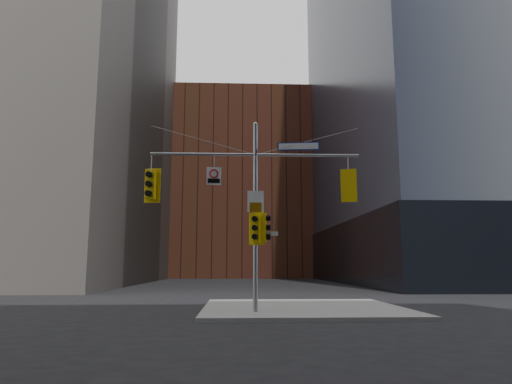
{
  "coord_description": "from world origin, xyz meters",
  "views": [
    {
      "loc": [
        -0.68,
        -15.01,
        1.81
      ],
      "look_at": [
        0.02,
        2.0,
        4.55
      ],
      "focal_mm": 32.0,
      "sensor_mm": 36.0,
      "label": 1
    }
  ],
  "objects": [
    {
      "name": "signal_assembly",
      "position": [
        0.0,
        1.99,
        4.42
      ],
      "size": [
        8.0,
        0.8,
        7.3
      ],
      "color": "gray",
      "rests_on": "ground"
    },
    {
      "name": "podium_ne",
      "position": [
        28.0,
        32.0,
        3.0
      ],
      "size": [
        36.4,
        36.4,
        6.0
      ],
      "primitive_type": "cube",
      "color": "black",
      "rests_on": "ground"
    },
    {
      "name": "sidewalk_corner",
      "position": [
        2.0,
        4.0,
        0.07
      ],
      "size": [
        8.0,
        8.0,
        0.15
      ],
      "primitive_type": "cube",
      "color": "gray",
      "rests_on": "ground"
    },
    {
      "name": "street_sign_blade",
      "position": [
        1.66,
        2.0,
        6.35
      ],
      "size": [
        1.61,
        0.23,
        0.31
      ],
      "rotation": [
        0.0,
        0.0,
        -0.11
      ],
      "color": "navy",
      "rests_on": "ground"
    },
    {
      "name": "brick_midrise",
      "position": [
        0.0,
        58.0,
        14.0
      ],
      "size": [
        26.0,
        20.0,
        28.0
      ],
      "primitive_type": "cube",
      "color": "brown",
      "rests_on": "ground"
    },
    {
      "name": "traffic_light_pole_side",
      "position": [
        0.32,
        1.99,
        3.21
      ],
      "size": [
        0.45,
        0.38,
        1.07
      ],
      "rotation": [
        0.0,
        0.0,
        1.42
      ],
      "color": "yellow",
      "rests_on": "ground"
    },
    {
      "name": "street_blade_ns",
      "position": [
        0.0,
        2.45,
        2.93
      ],
      "size": [
        0.05,
        0.7,
        0.14
      ],
      "rotation": [
        0.0,
        0.0,
        -0.03
      ],
      "color": "#145926",
      "rests_on": "ground"
    },
    {
      "name": "regulatory_sign_arm",
      "position": [
        -1.58,
        1.97,
        5.17
      ],
      "size": [
        0.55,
        0.1,
        0.69
      ],
      "rotation": [
        0.0,
        0.0,
        0.1
      ],
      "color": "silver",
      "rests_on": "ground"
    },
    {
      "name": "ground",
      "position": [
        0.0,
        0.0,
        0.0
      ],
      "size": [
        160.0,
        160.0,
        0.0
      ],
      "primitive_type": "plane",
      "color": "black",
      "rests_on": "ground"
    },
    {
      "name": "traffic_light_west_arm",
      "position": [
        -3.94,
        2.01,
        4.8
      ],
      "size": [
        0.63,
        0.56,
        1.32
      ],
      "rotation": [
        0.0,
        0.0,
        -0.2
      ],
      "color": "yellow",
      "rests_on": "ground"
    },
    {
      "name": "regulatory_sign_pole",
      "position": [
        0.0,
        1.88,
        4.15
      ],
      "size": [
        0.61,
        0.04,
        0.8
      ],
      "rotation": [
        0.0,
        0.0,
        -0.0
      ],
      "color": "silver",
      "rests_on": "ground"
    },
    {
      "name": "traffic_light_east_arm",
      "position": [
        3.57,
        1.99,
        4.8
      ],
      "size": [
        0.59,
        0.55,
        1.26
      ],
      "rotation": [
        0.0,
        0.0,
        2.9
      ],
      "color": "yellow",
      "rests_on": "ground"
    },
    {
      "name": "street_blade_ew",
      "position": [
        0.45,
        2.0,
        2.98
      ],
      "size": [
        0.79,
        0.11,
        0.16
      ],
      "rotation": [
        0.0,
        0.0,
        -0.1
      ],
      "color": "silver",
      "rests_on": "ground"
    },
    {
      "name": "traffic_light_pole_front",
      "position": [
        0.0,
        1.73,
        3.16
      ],
      "size": [
        0.57,
        0.53,
        1.21
      ],
      "rotation": [
        0.0,
        0.0,
        -0.25
      ],
      "color": "yellow",
      "rests_on": "ground"
    }
  ]
}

